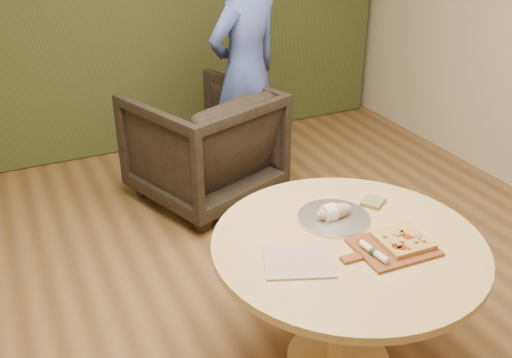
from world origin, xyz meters
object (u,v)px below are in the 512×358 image
Objects in this scene: pizza_paddle at (392,248)px; serving_tray at (334,218)px; person_standing at (246,72)px; pedestal_table at (346,266)px; bread_roll at (333,212)px; flatbread_pizza at (403,240)px; cutlery_roll at (374,252)px; armchair at (203,139)px.

serving_tray reaches higher than pizza_paddle.
person_standing reaches higher than serving_tray.
pedestal_table is 2.13m from person_standing.
person_standing is (0.37, 1.87, 0.18)m from serving_tray.
pedestal_table is 6.60× the size of bread_roll.
pedestal_table is at bearing 59.53° from person_standing.
flatbread_pizza is (0.20, -0.13, 0.17)m from pedestal_table.
flatbread_pizza is 2.21m from person_standing.
pizza_paddle reaches higher than pedestal_table.
armchair is at bearing 83.88° from cutlery_roll.
person_standing is (0.21, 2.19, 0.16)m from flatbread_pizza.
pedestal_table is at bearing -102.05° from serving_tray.
pizza_paddle is 2.22m from person_standing.
flatbread_pizza is at bearing 65.41° from person_standing.
cutlery_roll is 1.03× the size of bread_roll.
pizza_paddle is 0.46× the size of armchair.
flatbread_pizza is 0.18m from cutlery_roll.
cutlery_roll is (0.03, -0.16, 0.17)m from pedestal_table.
serving_tray is 0.37× the size of armchair.
flatbread_pizza reaches higher than serving_tray.
pizza_paddle is 1.27× the size of serving_tray.
serving_tray is (-0.10, 0.33, -0.00)m from pizza_paddle.
cutlery_roll is at bearing -169.39° from pizza_paddle.
person_standing is at bearing 84.64° from flatbread_pizza.
person_standing is at bearing 73.64° from cutlery_roll.
pedestal_table is at bearing -99.52° from bread_roll.
pizza_paddle is at bearing -72.16° from bread_roll.
flatbread_pizza is at bearing -62.37° from bread_roll.
cutlery_roll is 0.35m from serving_tray.
pedestal_table is at bearing 69.47° from armchair.
pedestal_table is 0.30m from flatbread_pizza.
pizza_paddle is 2.33× the size of bread_roll.
pizza_paddle is 1.98× the size of flatbread_pizza.
pedestal_table is 0.68× the size of person_standing.
pizza_paddle is 0.12m from cutlery_roll.
armchair is (0.01, 1.97, -0.12)m from pedestal_table.
serving_tray is 1.84× the size of bread_roll.
pedestal_table is 6.39× the size of cutlery_roll.
cutlery_roll is 0.56× the size of serving_tray.
pizza_paddle is 0.35m from serving_tray.
bread_roll is (-0.17, 0.33, 0.02)m from flatbread_pizza.
flatbread_pizza reaches higher than pizza_paddle.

